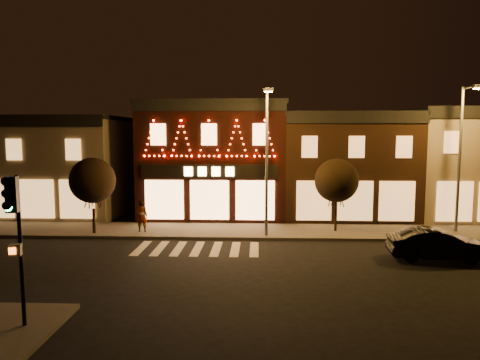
# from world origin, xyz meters

# --- Properties ---
(ground) EXTENTS (120.00, 120.00, 0.00)m
(ground) POSITION_xyz_m (0.00, 0.00, 0.00)
(ground) COLOR black
(ground) RESTS_ON ground
(sidewalk_far) EXTENTS (44.00, 4.00, 0.15)m
(sidewalk_far) POSITION_xyz_m (2.00, 8.00, 0.07)
(sidewalk_far) COLOR #47423D
(sidewalk_far) RESTS_ON ground
(building_left) EXTENTS (12.20, 8.28, 7.30)m
(building_left) POSITION_xyz_m (-13.00, 13.99, 3.66)
(building_left) COLOR #7B6B57
(building_left) RESTS_ON ground
(building_pulp) EXTENTS (10.20, 8.34, 8.30)m
(building_pulp) POSITION_xyz_m (0.00, 13.98, 4.16)
(building_pulp) COLOR black
(building_pulp) RESTS_ON ground
(building_right_a) EXTENTS (9.20, 8.28, 7.50)m
(building_right_a) POSITION_xyz_m (9.50, 13.99, 3.76)
(building_right_a) COLOR #321E11
(building_right_a) RESTS_ON ground
(building_right_b) EXTENTS (9.20, 8.28, 7.80)m
(building_right_b) POSITION_xyz_m (18.50, 13.99, 3.91)
(building_right_b) COLOR #7B6B57
(building_right_b) RESTS_ON ground
(traffic_signal_near) EXTENTS (0.39, 0.49, 4.66)m
(traffic_signal_near) POSITION_xyz_m (-4.05, -5.89, 3.44)
(traffic_signal_near) COLOR black
(traffic_signal_near) RESTS_ON sidewalk_near
(streetlamp_mid) EXTENTS (0.53, 1.90, 8.35)m
(streetlamp_mid) POSITION_xyz_m (3.68, 6.35, 5.05)
(streetlamp_mid) COLOR #59595E
(streetlamp_mid) RESTS_ON sidewalk_far
(streetlamp_right) EXTENTS (0.54, 1.96, 8.63)m
(streetlamp_right) POSITION_xyz_m (15.19, 7.87, 5.21)
(streetlamp_right) COLOR #59595E
(streetlamp_right) RESTS_ON sidewalk_far
(tree_left) EXTENTS (2.69, 2.69, 4.49)m
(tree_left) POSITION_xyz_m (-6.57, 6.81, 3.29)
(tree_left) COLOR black
(tree_left) RESTS_ON sidewalk_far
(tree_right) EXTENTS (2.64, 2.64, 4.41)m
(tree_right) POSITION_xyz_m (7.91, 7.95, 3.24)
(tree_right) COLOR black
(tree_right) RESTS_ON sidewalk_far
(dark_sedan) EXTENTS (4.65, 1.89, 1.50)m
(dark_sedan) POSITION_xyz_m (11.81, 2.46, 0.75)
(dark_sedan) COLOR black
(dark_sedan) RESTS_ON ground
(pedestrian) EXTENTS (0.74, 0.54, 1.90)m
(pedestrian) POSITION_xyz_m (-3.81, 7.26, 1.10)
(pedestrian) COLOR gray
(pedestrian) RESTS_ON sidewalk_far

